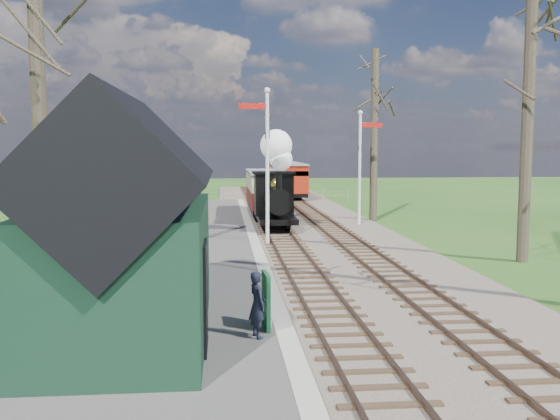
# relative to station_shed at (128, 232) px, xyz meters

# --- Properties ---
(distant_hills) EXTENTS (114.40, 48.00, 22.02)m
(distant_hills) POSITION_rel_station_shed_xyz_m (5.70, 60.38, -18.47)
(distant_hills) COLOR #385B23
(distant_hills) RESTS_ON ground
(ballast_bed) EXTENTS (8.00, 60.00, 0.10)m
(ballast_bed) POSITION_rel_station_shed_xyz_m (5.60, 18.00, -2.22)
(ballast_bed) COLOR brown
(ballast_bed) RESTS_ON ground
(track_near) EXTENTS (1.60, 60.00, 0.15)m
(track_near) POSITION_rel_station_shed_xyz_m (4.30, 18.00, -2.17)
(track_near) COLOR brown
(track_near) RESTS_ON ground
(track_far) EXTENTS (1.60, 60.00, 0.15)m
(track_far) POSITION_rel_station_shed_xyz_m (6.90, 18.00, -2.17)
(track_far) COLOR brown
(track_far) RESTS_ON ground
(platform) EXTENTS (5.00, 44.00, 0.20)m
(platform) POSITION_rel_station_shed_xyz_m (0.80, 10.00, -2.17)
(platform) COLOR #474442
(platform) RESTS_ON ground
(coping_strip) EXTENTS (0.40, 44.00, 0.21)m
(coping_strip) POSITION_rel_station_shed_xyz_m (3.10, 10.00, -2.16)
(coping_strip) COLOR #B2AD9E
(coping_strip) RESTS_ON ground
(station_shed) EXTENTS (3.25, 6.30, 4.78)m
(station_shed) POSITION_rel_station_shed_xyz_m (0.00, 0.00, 0.00)
(station_shed) COLOR black
(station_shed) RESTS_ON platform
(semaphore_near) EXTENTS (1.22, 0.24, 6.22)m
(semaphore_near) POSITION_rel_station_shed_xyz_m (3.53, 12.00, 1.35)
(semaphore_near) COLOR silver
(semaphore_near) RESTS_ON ground
(semaphore_far) EXTENTS (1.22, 0.24, 5.72)m
(semaphore_far) POSITION_rel_station_shed_xyz_m (8.67, 18.00, 1.08)
(semaphore_far) COLOR silver
(semaphore_far) RESTS_ON ground
(bare_trees) EXTENTS (15.51, 22.39, 12.00)m
(bare_trees) POSITION_rel_station_shed_xyz_m (5.63, 6.10, 2.94)
(bare_trees) COLOR #382D23
(bare_trees) RESTS_ON ground
(fence_line) EXTENTS (12.60, 0.08, 1.00)m
(fence_line) POSITION_rel_station_shed_xyz_m (4.60, 32.00, -1.72)
(fence_line) COLOR slate
(fence_line) RESTS_ON ground
(locomotive) EXTENTS (1.80, 4.20, 4.50)m
(locomotive) POSITION_rel_station_shed_xyz_m (4.29, 16.36, -0.19)
(locomotive) COLOR black
(locomotive) RESTS_ON ground
(coach) EXTENTS (2.10, 7.20, 2.21)m
(coach) POSITION_rel_station_shed_xyz_m (4.30, 22.42, -0.75)
(coach) COLOR black
(coach) RESTS_ON ground
(red_carriage_a) EXTENTS (2.07, 5.12, 2.18)m
(red_carriage_a) POSITION_rel_station_shed_xyz_m (6.90, 33.51, -0.77)
(red_carriage_a) COLOR black
(red_carriage_a) RESTS_ON ground
(red_carriage_b) EXTENTS (2.07, 5.12, 2.18)m
(red_carriage_b) POSITION_rel_station_shed_xyz_m (6.90, 39.01, -0.77)
(red_carriage_b) COLOR black
(red_carriage_b) RESTS_ON ground
(sign_board) EXTENTS (0.15, 0.79, 1.15)m
(sign_board) POSITION_rel_station_shed_xyz_m (2.73, 0.27, -1.49)
(sign_board) COLOR #104C27
(sign_board) RESTS_ON platform
(bench) EXTENTS (0.92, 1.47, 0.81)m
(bench) POSITION_rel_station_shed_xyz_m (0.87, 0.17, -1.69)
(bench) COLOR #412817
(bench) RESTS_ON platform
(person) EXTENTS (0.45, 0.56, 1.32)m
(person) POSITION_rel_station_shed_xyz_m (2.51, -0.35, -1.41)
(person) COLOR #1A1F2F
(person) RESTS_ON platform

